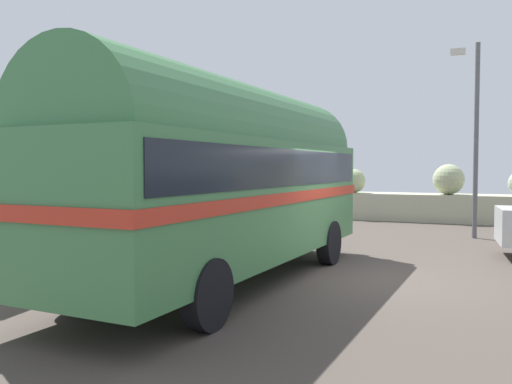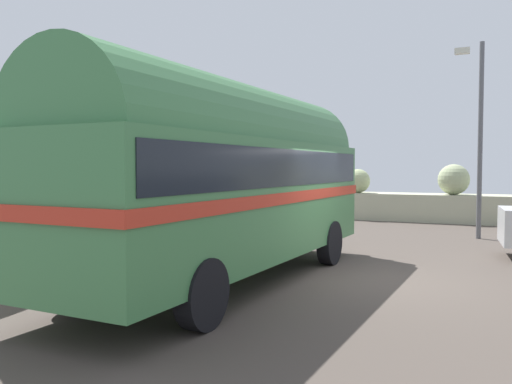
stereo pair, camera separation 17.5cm
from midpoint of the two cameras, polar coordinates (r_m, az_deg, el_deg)
The scene contains 5 objects.
ground at distance 10.42m, azimuth 11.65°, elevation -9.25°, with size 32.00×26.00×0.02m.
breakwater at distance 21.82m, azimuth 19.78°, elevation -1.23°, with size 31.36×2.06×2.46m.
vintage_coach at distance 9.60m, azimuth -3.54°, elevation 2.05°, with size 2.62×8.64×3.70m.
second_coach at distance 13.96m, azimuth -19.87°, elevation 2.10°, with size 3.63×8.84×3.70m.
lamp_post at distance 17.14m, azimuth 22.36°, elevation 6.44°, with size 0.88×0.78×5.87m.
Camera 1 is at (2.16, -9.99, 2.16)m, focal length 36.68 mm.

